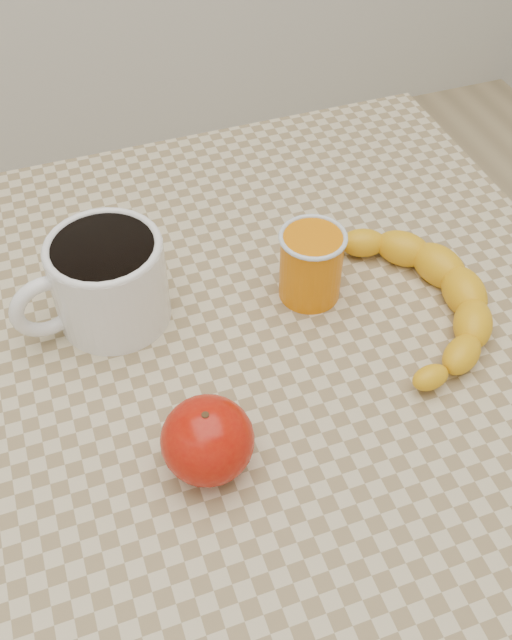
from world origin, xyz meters
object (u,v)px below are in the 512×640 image
object	(u,v)px
orange_juice_glass	(311,264)
table	(256,379)
coffee_mug	(106,279)
banana	(411,296)
apple	(208,440)

from	to	relation	value
orange_juice_glass	table	bearing A→B (deg)	-154.71
coffee_mug	table	bearing A→B (deg)	-28.49
coffee_mug	orange_juice_glass	size ratio (longest dim) A/B	2.09
coffee_mug	banana	bearing A→B (deg)	-18.31
orange_juice_glass	apple	xyz separation A→B (m)	(-0.18, -0.18, -0.01)
coffee_mug	banana	distance (m)	0.34
table	orange_juice_glass	distance (m)	0.16
table	orange_juice_glass	xyz separation A→B (m)	(0.08, 0.04, 0.13)
table	coffee_mug	distance (m)	0.22
apple	banana	world-z (taller)	apple
coffee_mug	banana	size ratio (longest dim) A/B	0.61
apple	banana	xyz separation A→B (m)	(0.27, 0.12, -0.02)
coffee_mug	apple	distance (m)	0.23
coffee_mug	orange_juice_glass	world-z (taller)	coffee_mug
apple	banana	size ratio (longest dim) A/B	0.32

